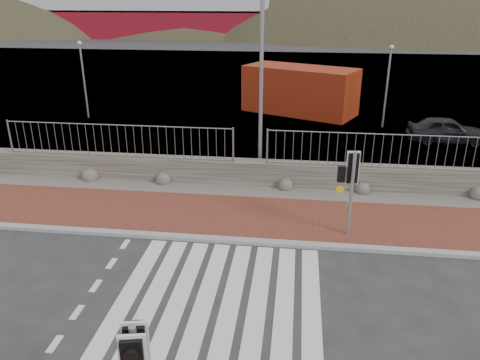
# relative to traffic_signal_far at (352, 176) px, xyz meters

# --- Properties ---
(ground) EXTENTS (220.00, 220.00, 0.00)m
(ground) POSITION_rel_traffic_signal_far_xyz_m (-3.14, -3.77, -1.84)
(ground) COLOR #28282B
(ground) RESTS_ON ground
(sidewalk_far) EXTENTS (40.00, 3.00, 0.08)m
(sidewalk_far) POSITION_rel_traffic_signal_far_xyz_m (-3.14, 0.73, -1.80)
(sidewalk_far) COLOR brown
(sidewalk_far) RESTS_ON ground
(kerb_far) EXTENTS (40.00, 0.25, 0.12)m
(kerb_far) POSITION_rel_traffic_signal_far_xyz_m (-3.14, -0.77, -1.79)
(kerb_far) COLOR gray
(kerb_far) RESTS_ON ground
(zebra_crossing) EXTENTS (4.62, 5.60, 0.01)m
(zebra_crossing) POSITION_rel_traffic_signal_far_xyz_m (-3.14, -3.77, -1.84)
(zebra_crossing) COLOR silver
(zebra_crossing) RESTS_ON ground
(gravel_strip) EXTENTS (40.00, 1.50, 0.06)m
(gravel_strip) POSITION_rel_traffic_signal_far_xyz_m (-3.14, 2.73, -1.81)
(gravel_strip) COLOR #59544C
(gravel_strip) RESTS_ON ground
(stone_wall) EXTENTS (40.00, 0.60, 0.90)m
(stone_wall) POSITION_rel_traffic_signal_far_xyz_m (-3.14, 3.53, -1.39)
(stone_wall) COLOR #47423B
(stone_wall) RESTS_ON ground
(railing) EXTENTS (18.07, 0.07, 1.22)m
(railing) POSITION_rel_traffic_signal_far_xyz_m (-3.14, 3.38, -0.02)
(railing) COLOR gray
(railing) RESTS_ON stone_wall
(quay) EXTENTS (120.00, 40.00, 0.50)m
(quay) POSITION_rel_traffic_signal_far_xyz_m (-3.14, 24.13, -1.84)
(quay) COLOR #4C4C4F
(quay) RESTS_ON ground
(water) EXTENTS (220.00, 50.00, 0.05)m
(water) POSITION_rel_traffic_signal_far_xyz_m (-3.14, 59.13, -1.84)
(water) COLOR #3F4C54
(water) RESTS_ON ground
(hills_backdrop) EXTENTS (254.00, 90.00, 100.00)m
(hills_backdrop) POSITION_rel_traffic_signal_far_xyz_m (3.60, 84.13, -24.90)
(hills_backdrop) COLOR #2F331E
(hills_backdrop) RESTS_ON ground
(traffic_signal_far) EXTENTS (0.62, 0.25, 2.55)m
(traffic_signal_far) POSITION_rel_traffic_signal_far_xyz_m (0.00, 0.00, 0.00)
(traffic_signal_far) COLOR gray
(traffic_signal_far) RESTS_ON ground
(streetlight) EXTENTS (1.78, 0.31, 8.36)m
(streetlight) POSITION_rel_traffic_signal_far_xyz_m (-2.73, 4.32, 2.86)
(streetlight) COLOR gray
(streetlight) RESTS_ON ground
(shipping_container) EXTENTS (6.76, 4.99, 2.60)m
(shipping_container) POSITION_rel_traffic_signal_far_xyz_m (-1.48, 14.68, -0.54)
(shipping_container) COLOR #9D2311
(shipping_container) RESTS_ON ground
(car_a) EXTENTS (3.50, 1.45, 1.19)m
(car_a) POSITION_rel_traffic_signal_far_xyz_m (5.34, 9.75, -1.25)
(car_a) COLOR black
(car_a) RESTS_ON ground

